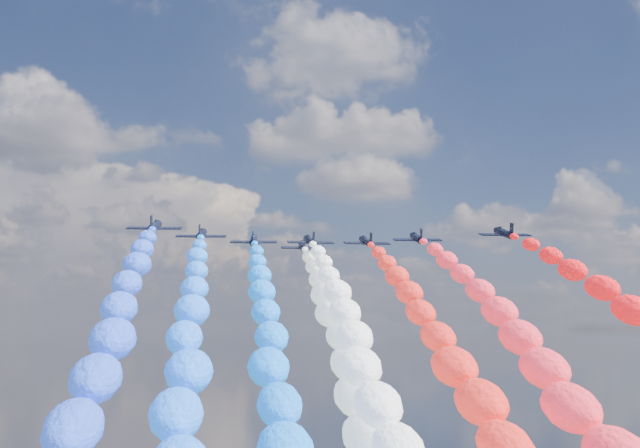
{
  "coord_description": "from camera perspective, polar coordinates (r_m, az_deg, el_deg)",
  "views": [
    {
      "loc": [
        -15.46,
        -123.82,
        93.05
      ],
      "look_at": [
        0.0,
        4.0,
        109.86
      ],
      "focal_mm": 45.36,
      "sensor_mm": 36.0,
      "label": 1
    }
  ],
  "objects": [
    {
      "name": "jet_0",
      "position": [
        119.26,
        -11.58,
        -0.15
      ],
      "size": [
        8.29,
        11.03,
        4.66
      ],
      "primitive_type": null,
      "rotation": [
        0.24,
        0.0,
        -0.05
      ],
      "color": "black"
    },
    {
      "name": "trail_0",
      "position": [
        70.42,
        -15.22,
        -11.36
      ],
      "size": [
        5.52,
        93.73,
        43.33
      ],
      "primitive_type": null,
      "color": "blue"
    },
    {
      "name": "jet_1",
      "position": [
        128.18,
        -8.36,
        -0.72
      ],
      "size": [
        8.37,
        11.09,
        4.66
      ],
      "primitive_type": null,
      "rotation": [
        0.24,
        0.0,
        -0.06
      ],
      "color": "black"
    },
    {
      "name": "trail_1",
      "position": [
        79.13,
        -9.51,
        -11.05
      ],
      "size": [
        5.52,
        93.73,
        43.33
      ],
      "primitive_type": null,
      "color": "#1F68FF"
    },
    {
      "name": "jet_2",
      "position": [
        135.7,
        -4.71,
        -1.15
      ],
      "size": [
        8.48,
        11.16,
        4.66
      ],
      "primitive_type": null,
      "rotation": [
        0.24,
        0.0,
        -0.07
      ],
      "color": "black"
    },
    {
      "name": "trail_2",
      "position": [
        86.7,
        -3.59,
        -10.81
      ],
      "size": [
        5.52,
        93.73,
        43.33
      ],
      "primitive_type": null,
      "color": "#126FF8"
    },
    {
      "name": "jet_3",
      "position": [
        135.91,
        -0.7,
        -1.18
      ],
      "size": [
        8.23,
        10.99,
        4.66
      ],
      "primitive_type": null,
      "rotation": [
        0.24,
        0.0,
        0.05
      ],
      "color": "black"
    },
    {
      "name": "trail_3",
      "position": [
        87.3,
        2.77,
        -10.8
      ],
      "size": [
        5.52,
        93.73,
        43.33
      ],
      "primitive_type": null,
      "color": "white"
    },
    {
      "name": "jet_4",
      "position": [
        144.74,
        -1.24,
        -1.56
      ],
      "size": [
        8.06,
        10.87,
        4.66
      ],
      "primitive_type": null,
      "rotation": [
        0.24,
        0.0,
        -0.03
      ],
      "color": "black"
    },
    {
      "name": "trail_4",
      "position": [
        96.08,
        1.62,
        -10.49
      ],
      "size": [
        5.52,
        93.73,
        43.33
      ],
      "primitive_type": null,
      "color": "white"
    },
    {
      "name": "jet_5",
      "position": [
        137.42,
        3.28,
        -1.24
      ],
      "size": [
        8.11,
        10.9,
        4.66
      ],
      "primitive_type": null,
      "rotation": [
        0.24,
        0.0,
        0.03
      ],
      "color": "black"
    },
    {
      "name": "trail_5",
      "position": [
        89.55,
        8.94,
        -10.63
      ],
      "size": [
        5.52,
        93.73,
        43.33
      ],
      "primitive_type": null,
      "color": "red"
    },
    {
      "name": "jet_6",
      "position": [
        133.02,
        6.85,
        -0.99
      ],
      "size": [
        8.29,
        11.03,
        4.66
      ],
      "primitive_type": null,
      "rotation": [
        0.24,
        0.0,
        -0.05
      ],
      "color": "black"
    },
    {
      "name": "trail_6",
      "position": [
        86.13,
        14.83,
        -10.61
      ],
      "size": [
        5.52,
        93.73,
        43.33
      ],
      "primitive_type": null,
      "color": "#FB2A3B"
    },
    {
      "name": "jet_7",
      "position": [
        128.22,
        12.85,
        -0.62
      ],
      "size": [
        8.06,
        10.87,
        4.66
      ],
      "primitive_type": null,
      "rotation": [
        0.24,
        0.0,
        -0.03
      ],
      "color": "black"
    }
  ]
}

